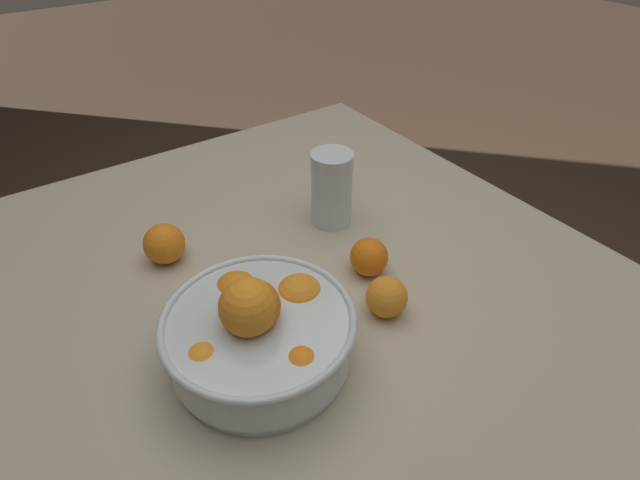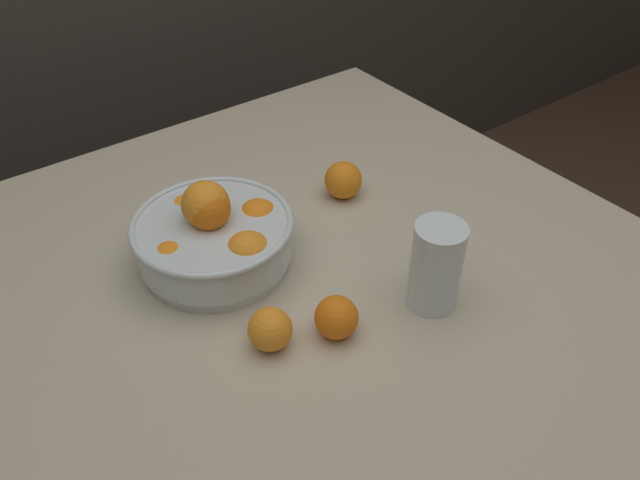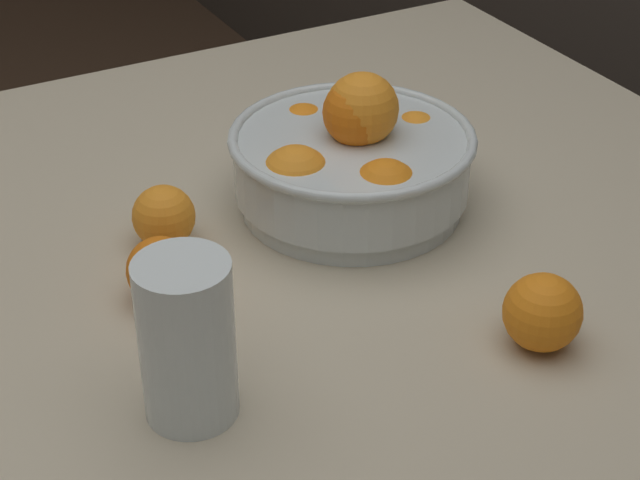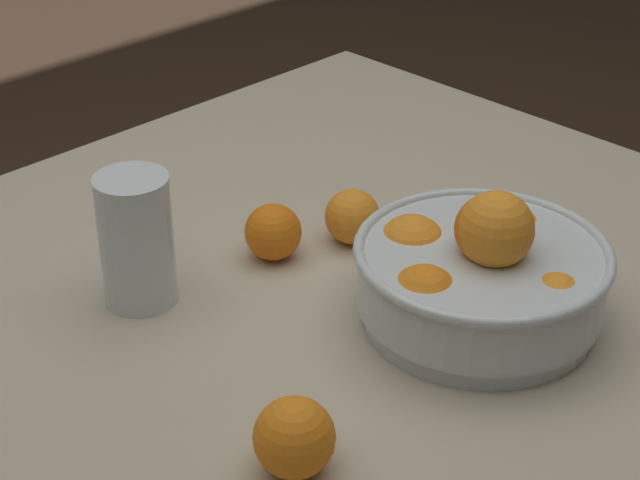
# 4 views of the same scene
# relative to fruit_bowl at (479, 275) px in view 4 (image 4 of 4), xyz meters

# --- Properties ---
(dining_table) EXTENTS (1.24, 1.19, 0.73)m
(dining_table) POSITION_rel_fruit_bowl_xyz_m (0.11, -0.09, -0.12)
(dining_table) COLOR #B7AD93
(dining_table) RESTS_ON ground_plane
(fruit_bowl) EXTENTS (0.28, 0.28, 0.16)m
(fruit_bowl) POSITION_rel_fruit_bowl_xyz_m (0.00, 0.00, 0.00)
(fruit_bowl) COLOR silver
(fruit_bowl) RESTS_ON dining_table
(juice_glass) EXTENTS (0.08, 0.08, 0.16)m
(juice_glass) POSITION_rel_fruit_bowl_xyz_m (0.24, -0.30, 0.01)
(juice_glass) COLOR #F4A314
(juice_glass) RESTS_ON dining_table
(orange_loose_near_bowl) EXTENTS (0.07, 0.07, 0.07)m
(orange_loose_near_bowl) POSITION_rel_fruit_bowl_xyz_m (-0.03, -0.22, -0.03)
(orange_loose_near_bowl) COLOR orange
(orange_loose_near_bowl) RESTS_ON dining_table
(orange_loose_front) EXTENTS (0.07, 0.07, 0.07)m
(orange_loose_front) POSITION_rel_fruit_bowl_xyz_m (0.07, -0.26, -0.03)
(orange_loose_front) COLOR orange
(orange_loose_front) RESTS_ON dining_table
(orange_loose_aside) EXTENTS (0.08, 0.08, 0.08)m
(orange_loose_aside) POSITION_rel_fruit_bowl_xyz_m (0.31, 0.03, -0.02)
(orange_loose_aside) COLOR orange
(orange_loose_aside) RESTS_ON dining_table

